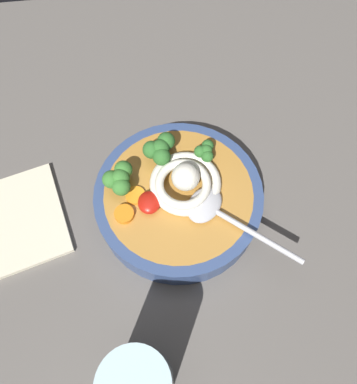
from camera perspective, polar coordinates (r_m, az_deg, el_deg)
name	(u,v)px	position (r cm, az deg, el deg)	size (l,w,h in cm)	color
table_slab	(171,192)	(58.14, -1.27, -0.06)	(99.62, 99.62, 3.15)	#5B5651
soup_bowl	(178,199)	(53.07, 0.00, -1.13)	(24.68, 24.68, 4.91)	#334775
noodle_pile	(185,182)	(50.07, 1.03, 1.65)	(11.39, 11.17, 4.58)	silver
soup_spoon	(213,210)	(49.13, 5.60, -2.84)	(13.77, 15.28, 1.60)	#B7B7BC
chili_sauce_dollop	(149,202)	(49.51, -4.77, -1.70)	(3.53, 3.18, 1.59)	#B2190F
broccoli_floret_left	(205,151)	(52.42, 4.37, 6.62)	(3.59, 3.09, 2.84)	#7A9E60
broccoli_floret_far	(119,179)	(49.78, -9.56, 2.14)	(5.05, 4.35, 3.99)	#7A9E60
broccoli_floret_front	(159,149)	(51.60, -3.14, 6.95)	(5.15, 4.43, 4.07)	#7A9E60
carrot_slice_near_spoon	(135,195)	(50.80, -6.97, -0.54)	(2.83, 2.83, 0.49)	orange
carrot_slice_beside_chili	(124,214)	(49.65, -8.77, -3.55)	(2.78, 2.78, 0.79)	orange
drinking_glass	(139,382)	(44.48, -6.35, -28.28)	(7.50, 7.50, 12.79)	silver
folded_napkin	(20,220)	(59.25, -24.27, -4.10)	(15.84, 12.90, 0.80)	beige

